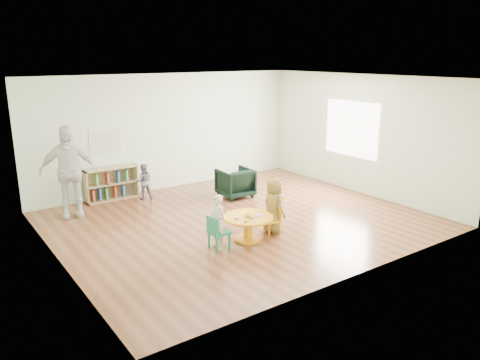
% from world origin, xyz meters
% --- Properties ---
extents(room, '(7.10, 7.00, 2.80)m').
position_xyz_m(room, '(0.01, 0.00, 1.89)').
color(room, brown).
rests_on(room, ground).
extents(activity_table, '(0.89, 0.89, 0.49)m').
position_xyz_m(activity_table, '(-0.47, -0.93, 0.31)').
color(activity_table, '#FBA915').
rests_on(activity_table, ground).
extents(kid_chair_left, '(0.33, 0.33, 0.59)m').
position_xyz_m(kid_chair_left, '(-1.15, -0.95, 0.32)').
color(kid_chair_left, '#18865D').
rests_on(kid_chair_left, ground).
extents(kid_chair_right, '(0.33, 0.33, 0.51)m').
position_xyz_m(kid_chair_right, '(0.11, -0.94, 0.27)').
color(kid_chair_right, '#FBA915').
rests_on(kid_chair_right, ground).
extents(bookshelf, '(1.20, 0.30, 0.75)m').
position_xyz_m(bookshelf, '(-1.61, 2.86, 0.37)').
color(bookshelf, tan).
rests_on(bookshelf, ground).
extents(alphabet_poster, '(0.74, 0.01, 0.54)m').
position_xyz_m(alphabet_poster, '(-1.60, 2.98, 1.35)').
color(alphabet_poster, white).
rests_on(alphabet_poster, ground).
extents(armchair, '(0.75, 0.77, 0.67)m').
position_xyz_m(armchair, '(0.84, 1.38, 0.34)').
color(armchair, black).
rests_on(armchair, ground).
extents(child_left, '(0.26, 0.37, 0.96)m').
position_xyz_m(child_left, '(-1.14, -0.95, 0.48)').
color(child_left, silver).
rests_on(child_left, ground).
extents(child_right, '(0.35, 0.52, 1.04)m').
position_xyz_m(child_right, '(0.14, -0.89, 0.52)').
color(child_right, gold).
rests_on(child_right, ground).
extents(toddler, '(0.49, 0.43, 0.83)m').
position_xyz_m(toddler, '(-0.98, 2.44, 0.42)').
color(toddler, '#171A3A').
rests_on(toddler, ground).
extents(adult_caretaker, '(1.19, 0.75, 1.89)m').
position_xyz_m(adult_caretaker, '(-2.69, 2.20, 0.94)').
color(adult_caretaker, silver).
rests_on(adult_caretaker, ground).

